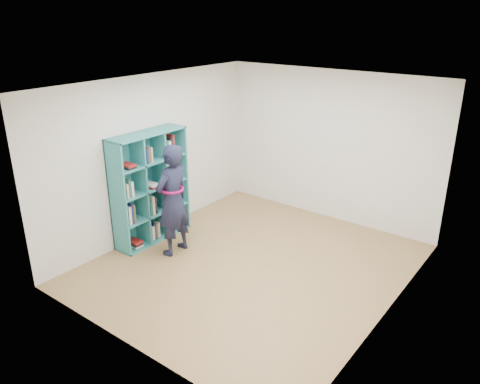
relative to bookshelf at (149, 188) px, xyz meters
The scene contains 9 objects.
floor 2.04m from the bookshelf, ahead, with size 4.50×4.50×0.00m, color olive.
ceiling 2.53m from the bookshelf, ahead, with size 4.50×4.50×0.00m, color white.
wall_left 0.54m from the bookshelf, 122.52° to the left, with size 0.02×4.50×2.60m, color silver.
wall_right 3.86m from the bookshelf, ahead, with size 0.02×4.50×2.60m, color silver.
wall_back 3.14m from the bookshelf, 54.12° to the left, with size 4.00×0.02×2.60m, color silver.
wall_front 2.72m from the bookshelf, 47.27° to the right, with size 4.00×0.02×2.60m, color silver.
bookshelf is the anchor object (origin of this frame).
person 0.65m from the bookshelf, ahead, with size 0.43×0.64×1.72m.
smartphone 0.49m from the bookshelf, ahead, with size 0.04×0.11×0.14m.
Camera 1 is at (3.49, -4.89, 3.51)m, focal length 35.00 mm.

